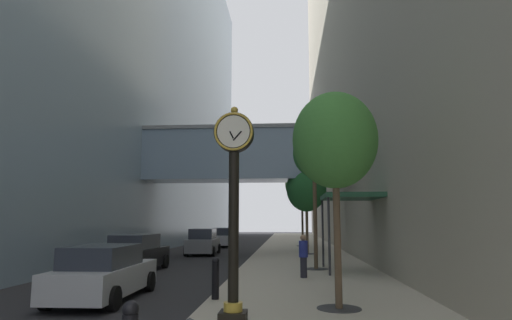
% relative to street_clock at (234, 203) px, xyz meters
% --- Properties ---
extents(ground_plane, '(110.00, 110.00, 0.00)m').
position_rel_street_clock_xyz_m(ground_plane, '(-1.14, 21.44, -2.66)').
color(ground_plane, '#262628').
rests_on(ground_plane, ground).
extents(sidewalk_right, '(6.22, 80.00, 0.14)m').
position_rel_street_clock_xyz_m(sidewalk_right, '(1.98, 24.44, -2.59)').
color(sidewalk_right, '#BCB29E').
rests_on(sidewalk_right, ground).
extents(building_block_left, '(22.95, 80.00, 37.56)m').
position_rel_street_clock_xyz_m(building_block_left, '(-12.99, 24.42, 16.04)').
color(building_block_left, '#849EB2').
rests_on(building_block_left, ground).
extents(street_clock, '(0.84, 0.55, 4.59)m').
position_rel_street_clock_xyz_m(street_clock, '(0.00, 0.00, 0.00)').
color(street_clock, black).
rests_on(street_clock, sidewalk_right).
extents(bollard_fourth, '(0.22, 0.22, 1.15)m').
position_rel_street_clock_xyz_m(bollard_fourth, '(-0.91, 3.29, -1.92)').
color(bollard_fourth, black).
rests_on(bollard_fourth, sidewalk_right).
extents(street_tree_near, '(2.20, 2.20, 5.50)m').
position_rel_street_clock_xyz_m(street_tree_near, '(2.36, 2.21, 1.69)').
color(street_tree_near, '#333335').
rests_on(street_tree_near, sidewalk_right).
extents(street_tree_mid_near, '(1.95, 1.95, 6.39)m').
position_rel_street_clock_xyz_m(street_tree_mid_near, '(2.36, 11.03, 2.68)').
color(street_tree_mid_near, '#333335').
rests_on(street_tree_mid_near, sidewalk_right).
extents(street_tree_mid_far, '(2.64, 2.64, 5.76)m').
position_rel_street_clock_xyz_m(street_tree_mid_far, '(2.36, 19.85, 1.70)').
color(street_tree_mid_far, '#333335').
rests_on(street_tree_mid_far, sidewalk_right).
extents(street_tree_far, '(2.89, 2.89, 6.94)m').
position_rel_street_clock_xyz_m(street_tree_far, '(2.36, 28.67, 2.74)').
color(street_tree_far, '#333335').
rests_on(street_tree_far, sidewalk_right).
extents(pedestrian_walking, '(0.39, 0.49, 1.62)m').
position_rel_street_clock_xyz_m(pedestrian_walking, '(1.71, 8.05, -1.67)').
color(pedestrian_walking, '#23232D').
rests_on(pedestrian_walking, sidewalk_right).
extents(storefront_awning, '(2.40, 3.60, 3.30)m').
position_rel_street_clock_xyz_m(storefront_awning, '(3.85, 10.39, 0.62)').
color(storefront_awning, '#235138').
rests_on(storefront_awning, sidewalk_right).
extents(car_black_near, '(2.02, 4.53, 1.68)m').
position_rel_street_clock_xyz_m(car_black_near, '(-5.74, 10.54, -1.85)').
color(car_black_near, black).
rests_on(car_black_near, ground).
extents(car_grey_mid, '(2.09, 4.35, 1.75)m').
position_rel_street_clock_xyz_m(car_grey_mid, '(-4.60, 20.38, -1.82)').
color(car_grey_mid, slate).
rests_on(car_grey_mid, ground).
extents(car_white_far, '(2.07, 4.45, 1.65)m').
position_rel_street_clock_xyz_m(car_white_far, '(-4.47, 29.29, -1.86)').
color(car_white_far, silver).
rests_on(car_white_far, ground).
extents(car_silver_trailing, '(2.06, 4.64, 1.58)m').
position_rel_street_clock_xyz_m(car_silver_trailing, '(-4.27, 3.67, -1.89)').
color(car_silver_trailing, '#B7BABF').
rests_on(car_silver_trailing, ground).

